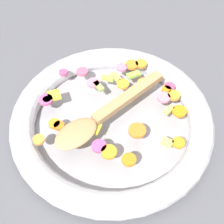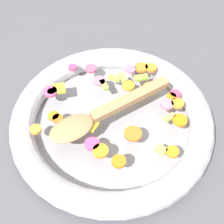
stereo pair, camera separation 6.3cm
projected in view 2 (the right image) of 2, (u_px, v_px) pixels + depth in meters
ground_plane at (112, 126)px, 0.67m from camera, size 4.00×4.00×0.00m
skillet at (112, 120)px, 0.65m from camera, size 0.42×0.42×0.05m
chopped_vegetables at (120, 103)px, 0.64m from camera, size 0.32×0.28×0.01m
wooden_spoon at (99, 115)px, 0.61m from camera, size 0.26×0.16×0.01m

